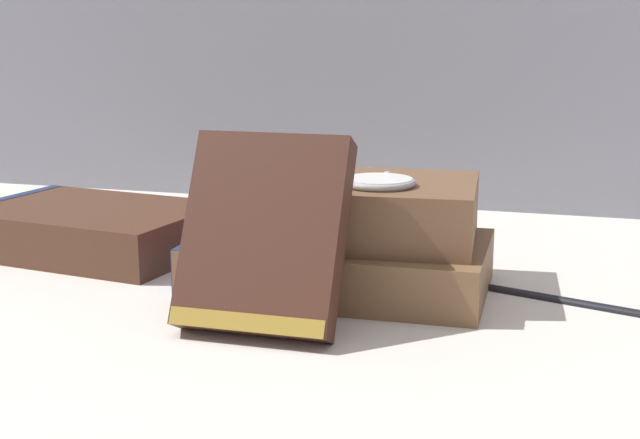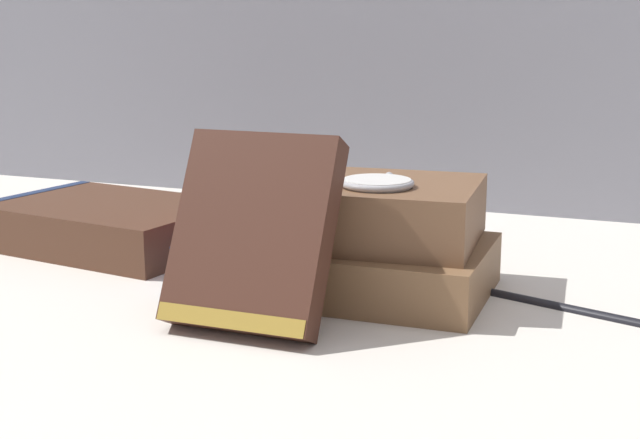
# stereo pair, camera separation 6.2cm
# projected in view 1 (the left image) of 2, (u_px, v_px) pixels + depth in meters

# --- Properties ---
(ground_plane) EXTENTS (3.00, 3.00, 0.00)m
(ground_plane) POSITION_uv_depth(u_px,v_px,m) (337.00, 293.00, 0.69)
(ground_plane) COLOR silver
(book_flat_bottom) EXTENTS (0.23, 0.14, 0.04)m
(book_flat_bottom) POSITION_uv_depth(u_px,v_px,m) (333.00, 264.00, 0.70)
(book_flat_bottom) COLOR brown
(book_flat_bottom) RESTS_ON ground_plane
(book_flat_top) EXTENTS (0.21, 0.14, 0.05)m
(book_flat_top) POSITION_uv_depth(u_px,v_px,m) (337.00, 209.00, 0.70)
(book_flat_top) COLOR brown
(book_flat_top) RESTS_ON book_flat_bottom
(book_side_left) EXTENTS (0.23, 0.18, 0.04)m
(book_side_left) POSITION_uv_depth(u_px,v_px,m) (87.00, 228.00, 0.82)
(book_side_left) COLOR #4C2D1E
(book_side_left) RESTS_ON ground_plane
(book_leaning_front) EXTENTS (0.11, 0.08, 0.13)m
(book_leaning_front) POSITION_uv_depth(u_px,v_px,m) (263.00, 241.00, 0.60)
(book_leaning_front) COLOR #422319
(book_leaning_front) RESTS_ON ground_plane
(pocket_watch) EXTENTS (0.06, 0.06, 0.01)m
(pocket_watch) POSITION_uv_depth(u_px,v_px,m) (380.00, 181.00, 0.67)
(pocket_watch) COLOR white
(pocket_watch) RESTS_ON book_flat_top
(reading_glasses) EXTENTS (0.11, 0.06, 0.00)m
(reading_glasses) POSITION_uv_depth(u_px,v_px,m) (322.00, 237.00, 0.87)
(reading_glasses) COLOR #ADADB2
(reading_glasses) RESTS_ON ground_plane
(fountain_pen) EXTENTS (0.14, 0.05, 0.01)m
(fountain_pen) POSITION_uv_depth(u_px,v_px,m) (570.00, 298.00, 0.67)
(fountain_pen) COLOR black
(fountain_pen) RESTS_ON ground_plane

